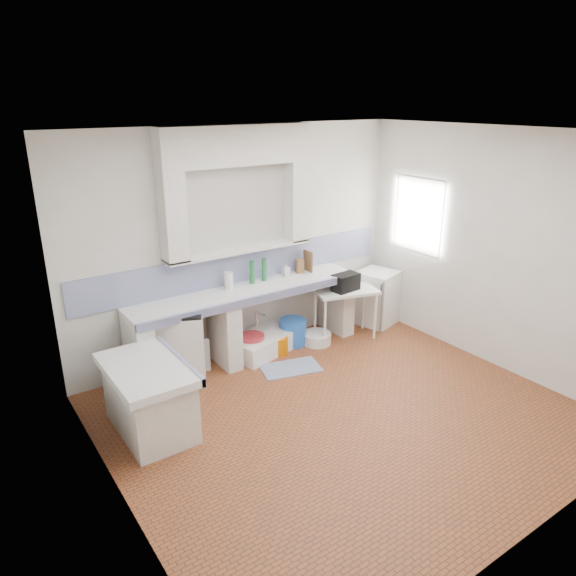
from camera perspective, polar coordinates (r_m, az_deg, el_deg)
floor at (r=5.64m, az=5.96°, el=-13.47°), size 4.50×4.50×0.00m
ceiling at (r=4.72m, az=7.21°, el=16.20°), size 4.50×4.50×0.00m
wall_back at (r=6.57m, az=-4.99°, el=4.91°), size 4.50×0.00×4.50m
wall_front at (r=3.88m, az=26.47°, el=-8.28°), size 4.50×0.00×4.50m
wall_left at (r=4.01m, az=-18.73°, el=-6.23°), size 0.00×4.50×4.50m
wall_right at (r=6.65m, az=21.36°, el=3.78°), size 0.00×4.50×4.50m
alcove_mass at (r=6.21m, az=-5.55°, el=15.04°), size 1.90×0.25×0.45m
window_frame at (r=7.45m, az=14.75°, el=7.69°), size 0.35×0.86×1.06m
lace_valance at (r=7.27m, az=14.25°, el=10.51°), size 0.01×0.84×0.24m
counter_slab at (r=6.44m, az=-4.28°, el=-0.44°), size 3.00×0.60×0.08m
counter_lip at (r=6.22m, az=-2.97°, el=-1.18°), size 3.00×0.04×0.10m
counter_pier_left at (r=6.09m, az=-15.65°, el=-7.01°), size 0.20×0.55×0.82m
counter_pier_mid at (r=6.46m, az=-6.86°, el=-4.80°), size 0.20×0.55×0.82m
counter_pier_right at (r=7.36m, az=5.22°, el=-1.56°), size 0.20×0.55×0.82m
peninsula_top at (r=5.25m, az=-14.96°, el=-8.46°), size 0.70×1.10×0.08m
peninsula_base at (r=5.42m, az=-14.63°, el=-11.72°), size 0.60×1.00×0.62m
peninsula_lip at (r=5.35m, az=-11.63°, el=-7.60°), size 0.04×1.10×0.10m
backsplash at (r=6.64m, az=-4.85°, el=2.38°), size 4.27×0.03×0.40m
stove at (r=6.21m, az=-11.73°, el=-6.09°), size 0.77×0.76×0.83m
sink at (r=6.84m, az=-2.56°, el=-5.97°), size 1.02×0.72×0.22m
side_table at (r=7.18m, az=6.15°, el=-2.75°), size 0.92×0.67×0.04m
fridge at (r=7.68m, az=9.51°, el=-1.01°), size 0.62×0.62×0.77m
bucket_red at (r=6.69m, az=-3.90°, el=-6.24°), size 0.38×0.38×0.30m
bucket_orange at (r=6.79m, az=-1.05°, el=-6.13°), size 0.28×0.28×0.23m
bucket_blue at (r=7.01m, az=0.51°, el=-4.73°), size 0.38×0.38×0.34m
basin_white at (r=7.07m, az=3.12°, el=-5.40°), size 0.47×0.47×0.15m
water_bottle_a at (r=6.85m, az=-4.63°, el=-5.70°), size 0.09×0.09×0.28m
water_bottle_b at (r=7.03m, az=-1.93°, el=-4.97°), size 0.08×0.08×0.27m
black_bag at (r=6.99m, az=6.21°, el=0.62°), size 0.38×0.24×0.23m
green_bottle_a at (r=6.57m, az=-3.88°, el=1.70°), size 0.07×0.07×0.29m
green_bottle_b at (r=6.66m, az=-2.59°, el=1.96°), size 0.07×0.07×0.29m
knife_block at (r=6.97m, az=1.27°, el=2.38°), size 0.11×0.09×0.19m
cutting_board at (r=7.03m, az=2.17°, el=2.92°), size 0.03×0.20×0.28m
paper_towel at (r=6.42m, az=-6.40°, el=0.81°), size 0.11×0.11×0.21m
soap_bottle at (r=6.85m, az=-0.22°, el=2.03°), size 0.08×0.09×0.18m
rug at (r=6.47m, az=0.29°, el=-8.60°), size 0.78×0.57×0.01m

